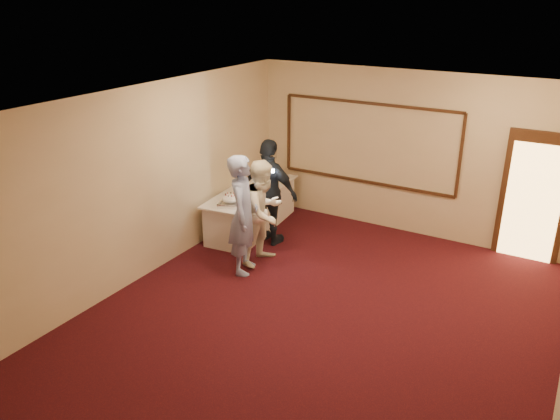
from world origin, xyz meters
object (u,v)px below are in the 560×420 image
object	(u,v)px
plate_stack_b	(272,183)
guest	(269,193)
cupcake_stand	(268,168)
tart	(246,196)
man	(244,215)
pavlova_tray	(231,200)
woman	(264,212)
buffet_table	(252,209)
plate_stack_a	(250,186)

from	to	relation	value
plate_stack_b	guest	xyz separation A→B (m)	(0.40, -0.74, 0.12)
cupcake_stand	tart	bearing A→B (deg)	-75.02
plate_stack_b	man	bearing A→B (deg)	-71.88
tart	guest	bearing A→B (deg)	0.00
pavlova_tray	woman	xyz separation A→B (m)	(0.84, -0.25, 0.03)
buffet_table	guest	xyz separation A→B (m)	(0.63, -0.38, 0.57)
man	plate_stack_a	bearing A→B (deg)	10.01
tart	buffet_table	bearing A→B (deg)	109.91
woman	pavlova_tray	bearing A→B (deg)	78.88
woman	tart	bearing A→B (deg)	55.47
cupcake_stand	woman	world-z (taller)	woman
cupcake_stand	man	xyz separation A→B (m)	(1.05, -2.42, 0.05)
cupcake_stand	man	world-z (taller)	man
plate_stack_b	woman	bearing A→B (deg)	-63.41
plate_stack_a	woman	bearing A→B (deg)	-47.38
plate_stack_a	plate_stack_b	size ratio (longest dim) A/B	0.99
plate_stack_b	buffet_table	bearing A→B (deg)	-122.17
pavlova_tray	tart	bearing A→B (deg)	83.42
plate_stack_a	pavlova_tray	bearing A→B (deg)	-80.69
pavlova_tray	plate_stack_a	world-z (taller)	pavlova_tray
buffet_table	woman	bearing A→B (deg)	-48.32
plate_stack_a	guest	xyz separation A→B (m)	(0.68, -0.39, 0.12)
man	cupcake_stand	bearing A→B (deg)	3.12
pavlova_tray	plate_stack_b	xyz separation A→B (m)	(0.14, 1.16, -0.01)
buffet_table	guest	size ratio (longest dim) A/B	1.27
pavlova_tray	guest	bearing A→B (deg)	37.50
buffet_table	plate_stack_a	bearing A→B (deg)	162.34
cupcake_stand	guest	xyz separation A→B (m)	(0.85, -1.31, 0.04)
guest	plate_stack_b	bearing A→B (deg)	-57.86
woman	man	bearing A→B (deg)	172.82
plate_stack_a	woman	world-z (taller)	woman
buffet_table	cupcake_stand	distance (m)	1.09
tart	plate_stack_a	bearing A→B (deg)	114.80
plate_stack_a	tart	size ratio (longest dim) A/B	0.56
tart	woman	size ratio (longest dim) A/B	0.17
tart	man	size ratio (longest dim) A/B	0.15
buffet_table	plate_stack_b	distance (m)	0.62
woman	cupcake_stand	bearing A→B (deg)	35.66
pavlova_tray	man	bearing A→B (deg)	-42.99
buffet_table	man	distance (m)	1.80
plate_stack_a	plate_stack_b	xyz separation A→B (m)	(0.27, 0.35, 0.00)
buffet_table	tart	bearing A→B (deg)	-70.09
buffet_table	tart	world-z (taller)	tart
cupcake_stand	plate_stack_b	size ratio (longest dim) A/B	2.49
cupcake_stand	tart	world-z (taller)	cupcake_stand
buffet_table	man	size ratio (longest dim) A/B	1.24
guest	cupcake_stand	bearing A→B (deg)	-53.68
pavlova_tray	woman	world-z (taller)	woman
pavlova_tray	plate_stack_a	size ratio (longest dim) A/B	3.32
man	woman	bearing A→B (deg)	-33.01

